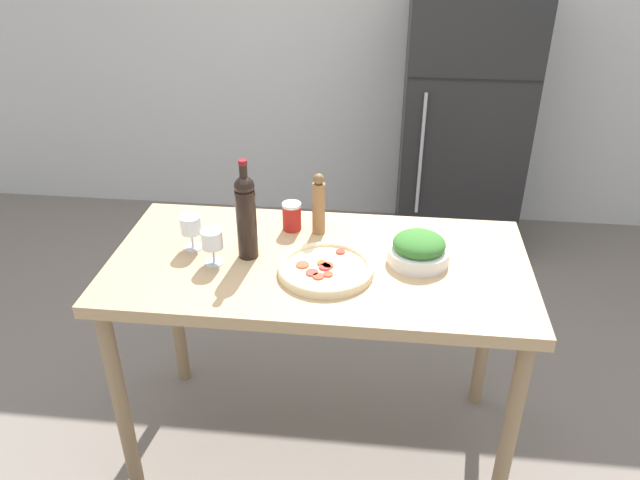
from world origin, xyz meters
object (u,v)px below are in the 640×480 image
object	(u,v)px
wine_glass_far	(191,227)
homemade_pizza	(326,269)
wine_bottle	(246,215)
salt_canister	(292,216)
pepper_mill	(319,205)
refrigerator	(462,124)
wine_glass_near	(212,241)
salad_bowl	(419,249)

from	to	relation	value
wine_glass_far	homemade_pizza	xyz separation A→B (m)	(0.50, -0.11, -0.07)
wine_bottle	wine_glass_far	size ratio (longest dim) A/B	2.87
wine_glass_far	salt_canister	distance (m)	0.39
homemade_pizza	pepper_mill	bearing A→B (deg)	101.28
refrigerator	homemade_pizza	world-z (taller)	refrigerator
wine_bottle	pepper_mill	size ratio (longest dim) A/B	1.52
homemade_pizza	wine_glass_near	bearing A→B (deg)	177.26
pepper_mill	salad_bowl	bearing A→B (deg)	-24.74
refrigerator	wine_glass_near	xyz separation A→B (m)	(-1.03, -1.88, 0.18)
pepper_mill	homemade_pizza	xyz separation A→B (m)	(0.06, -0.28, -0.10)
homemade_pizza	salt_canister	size ratio (longest dim) A/B	2.99
wine_glass_near	salt_canister	size ratio (longest dim) A/B	1.16
wine_glass_far	salad_bowl	bearing A→B (deg)	-0.24
refrigerator	pepper_mill	bearing A→B (deg)	-113.20
wine_glass_far	salad_bowl	xyz separation A→B (m)	(0.82, -0.00, -0.04)
refrigerator	wine_glass_near	distance (m)	2.15
wine_glass_near	pepper_mill	xyz separation A→B (m)	(0.34, 0.26, 0.03)
refrigerator	wine_glass_far	bearing A→B (deg)	-122.57
salad_bowl	salt_canister	world-z (taller)	salt_canister
wine_glass_near	pepper_mill	bearing A→B (deg)	37.47
refrigerator	pepper_mill	distance (m)	1.77
pepper_mill	salad_bowl	xyz separation A→B (m)	(0.37, -0.17, -0.07)
salad_bowl	homemade_pizza	size ratio (longest dim) A/B	0.66
wine_glass_near	homemade_pizza	distance (m)	0.41
refrigerator	homemade_pizza	bearing A→B (deg)	-108.54
refrigerator	homemade_pizza	size ratio (longest dim) A/B	4.84
refrigerator	salad_bowl	xyz separation A→B (m)	(-0.32, -1.79, 0.15)
refrigerator	wine_glass_far	size ratio (longest dim) A/B	12.46
refrigerator	homemade_pizza	xyz separation A→B (m)	(-0.64, -1.90, 0.11)
wine_glass_far	pepper_mill	distance (m)	0.48
pepper_mill	wine_glass_near	bearing A→B (deg)	-142.53
wine_glass_near	salad_bowl	bearing A→B (deg)	7.19
pepper_mill	salt_canister	size ratio (longest dim) A/B	2.20
homemade_pizza	wine_bottle	bearing A→B (deg)	165.26
refrigerator	salad_bowl	distance (m)	1.82
homemade_pizza	refrigerator	bearing A→B (deg)	71.46
salad_bowl	homemade_pizza	xyz separation A→B (m)	(-0.32, -0.11, -0.03)
wine_bottle	salt_canister	world-z (taller)	wine_bottle
wine_bottle	salad_bowl	xyz separation A→B (m)	(0.60, 0.03, -0.12)
refrigerator	wine_bottle	xyz separation A→B (m)	(-0.92, -1.82, 0.26)
wine_glass_near	salt_canister	distance (m)	0.37
wine_bottle	salad_bowl	distance (m)	0.62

